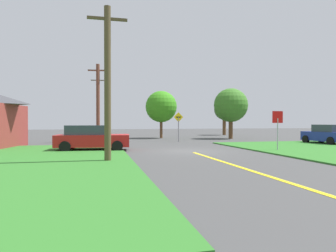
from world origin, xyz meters
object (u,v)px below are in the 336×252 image
object	(u,v)px
parked_car_near_building	(92,138)
utility_pole_mid	(98,102)
stop_sign	(278,123)
car_on_crossroad	(327,134)
oak_tree_right	(231,105)
oak_tree_left	(224,110)
direction_sign	(178,123)
pine_tree_center	(161,107)
utility_pole_near	(108,82)
utility_pole_far	(97,105)

from	to	relation	value
parked_car_near_building	utility_pole_mid	xyz separation A→B (m)	(0.41, 8.17, 2.85)
parked_car_near_building	utility_pole_mid	world-z (taller)	utility_pole_mid
stop_sign	car_on_crossroad	world-z (taller)	stop_sign
oak_tree_right	oak_tree_left	bearing A→B (deg)	70.10
direction_sign	oak_tree_right	size ratio (longest dim) A/B	0.49
stop_sign	oak_tree_right	world-z (taller)	oak_tree_right
car_on_crossroad	oak_tree_left	bearing A→B (deg)	0.19
pine_tree_center	oak_tree_left	bearing A→B (deg)	29.81
oak_tree_left	utility_pole_near	bearing A→B (deg)	-124.14
utility_pole_mid	stop_sign	bearing A→B (deg)	-45.77
parked_car_near_building	utility_pole_near	size ratio (longest dim) A/B	0.67
utility_pole_mid	direction_sign	distance (m)	7.63
utility_pole_mid	pine_tree_center	xyz separation A→B (m)	(7.00, 5.15, -0.08)
utility_pole_mid	utility_pole_far	xyz separation A→B (m)	(-0.06, 13.95, 0.56)
utility_pole_mid	pine_tree_center	distance (m)	8.69
oak_tree_left	oak_tree_right	xyz separation A→B (m)	(-3.17, -8.76, 0.12)
utility_pole_far	direction_sign	world-z (taller)	utility_pole_far
utility_pole_near	utility_pole_mid	bearing A→B (deg)	91.74
car_on_crossroad	utility_pole_near	xyz separation A→B (m)	(-18.03, -7.00, 2.86)
utility_pole_far	direction_sign	xyz separation A→B (m)	(7.31, -15.33, -2.51)
stop_sign	car_on_crossroad	xyz separation A→B (m)	(7.49, 4.32, -0.97)
stop_sign	oak_tree_left	distance (m)	23.38
stop_sign	utility_pole_far	xyz separation A→B (m)	(-11.04, 25.22, 2.44)
oak_tree_left	car_on_crossroad	bearing A→B (deg)	-86.76
oak_tree_left	pine_tree_center	world-z (taller)	pine_tree_center
stop_sign	car_on_crossroad	size ratio (longest dim) A/B	0.63
direction_sign	utility_pole_far	bearing A→B (deg)	115.50
utility_pole_near	direction_sign	world-z (taller)	utility_pole_near
stop_sign	parked_car_near_building	world-z (taller)	stop_sign
utility_pole_near	utility_pole_far	bearing A→B (deg)	91.00
direction_sign	pine_tree_center	xyz separation A→B (m)	(-0.24, 6.53, 1.87)
car_on_crossroad	utility_pole_mid	xyz separation A→B (m)	(-18.46, 6.95, 2.85)
utility_pole_near	pine_tree_center	distance (m)	20.20
stop_sign	utility_pole_far	size ratio (longest dim) A/B	0.31
utility_pole_near	oak_tree_right	bearing A→B (deg)	49.71
pine_tree_center	utility_pole_near	bearing A→B (deg)	-109.00
utility_pole_near	oak_tree_right	world-z (taller)	utility_pole_near
parked_car_near_building	utility_pole_mid	size ratio (longest dim) A/B	0.66
stop_sign	utility_pole_far	bearing A→B (deg)	-69.25
utility_pole_far	stop_sign	bearing A→B (deg)	-66.37
stop_sign	utility_pole_near	size ratio (longest dim) A/B	0.36
utility_pole_far	pine_tree_center	size ratio (longest dim) A/B	1.53
pine_tree_center	oak_tree_right	distance (m)	7.77
parked_car_near_building	utility_pole_far	xyz separation A→B (m)	(0.35, 22.12, 3.41)
stop_sign	oak_tree_right	bearing A→B (deg)	-106.45
utility_pole_near	direction_sign	bearing A→B (deg)	61.53
utility_pole_near	utility_pole_mid	distance (m)	13.96
pine_tree_center	oak_tree_right	size ratio (longest dim) A/B	0.97
stop_sign	pine_tree_center	size ratio (longest dim) A/B	0.47
oak_tree_left	parked_car_near_building	bearing A→B (deg)	-132.77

